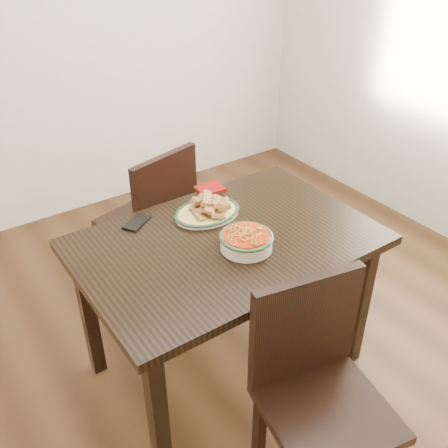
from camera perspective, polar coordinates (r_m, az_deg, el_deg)
floor at (r=2.72m, az=1.09°, el=-12.55°), size 3.50×3.50×0.00m
wall_back at (r=3.54m, az=-16.67°, el=21.15°), size 3.50×0.10×2.60m
dining_table at (r=2.15m, az=0.31°, el=-3.73°), size 1.24×0.82×0.75m
chair_far at (r=2.75m, az=-7.98°, el=0.92°), size 0.51×0.51×0.89m
chair_near at (r=1.88m, az=10.51°, el=-17.31°), size 0.50×0.50×0.89m
fish_plate at (r=2.23m, az=-1.94°, el=2.05°), size 0.31×0.24×0.11m
noodle_bowl at (r=2.01m, az=2.57°, el=-1.73°), size 0.22×0.22×0.08m
smartphone at (r=2.22m, az=-9.94°, el=0.18°), size 0.15×0.13×0.01m
napkin at (r=2.45m, az=-1.59°, el=4.09°), size 0.13×0.11×0.01m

